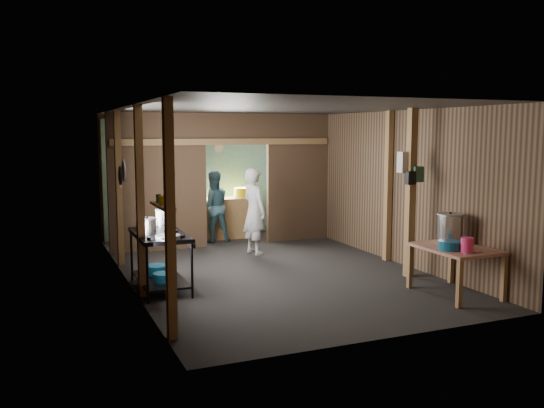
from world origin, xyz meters
name	(u,v)px	position (x,y,z in m)	size (l,w,h in m)	color
floor	(267,269)	(0.00, 0.00, 0.00)	(4.50, 7.00, 0.00)	#262323
ceiling	(267,109)	(0.00, 0.00, 2.60)	(4.50, 7.00, 0.00)	#322F2A
wall_back	(207,175)	(0.00, 3.50, 1.30)	(4.50, 0.00, 2.60)	brown
wall_front	(391,221)	(0.00, -3.50, 1.30)	(4.50, 0.00, 2.60)	brown
wall_left	(126,196)	(-2.25, 0.00, 1.30)	(0.00, 7.00, 2.60)	brown
wall_right	(385,185)	(2.25, 0.00, 1.30)	(0.00, 7.00, 2.60)	brown
partition_left	(158,182)	(-1.32, 2.20, 1.30)	(1.85, 0.10, 2.60)	#43311A
partition_right	(298,178)	(1.57, 2.20, 1.30)	(1.35, 0.10, 2.60)	#43311A
partition_header	(237,129)	(0.25, 2.20, 2.30)	(1.30, 0.10, 0.60)	#43311A
turquoise_panel	(207,178)	(0.00, 3.44, 1.25)	(4.40, 0.06, 2.50)	#7FC0BA
back_counter	(228,218)	(0.30, 2.95, 0.42)	(1.20, 0.50, 0.85)	#9E7049
wall_clock	(219,148)	(0.25, 3.40, 1.90)	(0.20, 0.20, 0.03)	silver
post_left_a	(170,221)	(-2.18, -2.60, 1.30)	(0.10, 0.12, 2.60)	#9E7049
post_left_b	(140,202)	(-2.18, -0.80, 1.30)	(0.10, 0.12, 2.60)	#9E7049
post_left_c	(119,189)	(-2.18, 1.20, 1.30)	(0.10, 0.12, 2.60)	#9E7049
post_right	(388,187)	(2.18, -0.20, 1.30)	(0.10, 0.12, 2.60)	#9E7049
post_free	(411,194)	(1.85, -1.30, 1.30)	(0.12, 0.12, 2.60)	#9E7049
cross_beam	(226,142)	(0.00, 2.15, 2.05)	(4.40, 0.12, 0.12)	#9E7049
pan_lid_big	(124,171)	(-2.21, 0.40, 1.65)	(0.34, 0.34, 0.03)	gray
pan_lid_small	(120,175)	(-2.21, 0.80, 1.55)	(0.30, 0.30, 0.03)	black
wall_shelf	(163,206)	(-2.15, -2.10, 1.40)	(0.14, 0.80, 0.03)	#9E7049
jar_white	(167,203)	(-2.15, -2.35, 1.47)	(0.07, 0.07, 0.10)	silver
jar_yellow	(162,200)	(-2.15, -2.10, 1.47)	(0.08, 0.08, 0.10)	#CCA801
jar_green	(158,198)	(-2.15, -1.88, 1.47)	(0.06, 0.06, 0.10)	#295134
bag_white	(406,162)	(1.80, -1.22, 1.78)	(0.22, 0.15, 0.32)	silver
bag_green	(417,174)	(1.92, -1.36, 1.60)	(0.16, 0.12, 0.24)	#295134
bag_black	(410,178)	(1.78, -1.38, 1.55)	(0.14, 0.10, 0.20)	black
gas_range	(160,261)	(-1.88, -0.55, 0.41)	(0.71, 1.39, 0.82)	black
prep_table	(455,271)	(1.83, -2.39, 0.33)	(0.82, 1.13, 0.67)	tan
stove_pot_large	(166,219)	(-1.71, -0.19, 0.95)	(0.30, 0.30, 0.31)	silver
stove_pot_med	(147,226)	(-2.05, -0.53, 0.92)	(0.28, 0.28, 0.24)	silver
stove_saucepan	(141,225)	(-2.05, -0.04, 0.87)	(0.16, 0.16, 0.10)	silver
frying_pan	(168,237)	(-1.88, -1.10, 0.85)	(0.33, 0.55, 0.08)	gray
blue_tub_front	(164,277)	(-1.88, -0.77, 0.22)	(0.30, 0.30, 0.12)	navy
blue_tub_back	(157,270)	(-1.88, -0.28, 0.22)	(0.33, 0.33, 0.13)	navy
stock_pot	(450,229)	(1.95, -2.11, 0.87)	(0.37, 0.37, 0.44)	silver
wash_basin	(450,245)	(1.63, -2.51, 0.73)	(0.32, 0.32, 0.12)	navy
pink_bucket	(467,245)	(1.72, -2.73, 0.77)	(0.17, 0.17, 0.20)	#F42F6E
knife	(474,253)	(1.75, -2.83, 0.67)	(0.30, 0.04, 0.01)	silver
yellow_tub	(243,193)	(0.64, 2.95, 0.95)	(0.37, 0.37, 0.20)	#CCA801
cook	(254,211)	(0.24, 1.22, 0.79)	(0.58, 0.38, 1.59)	beige
worker_back	(213,206)	(-0.13, 2.62, 0.73)	(0.71, 0.55, 1.46)	#39606A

